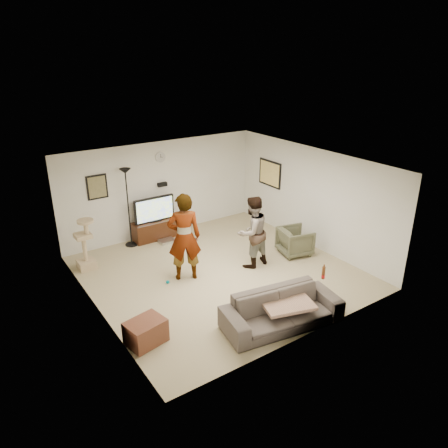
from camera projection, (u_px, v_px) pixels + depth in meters
floor at (219, 273)px, 9.60m from camera, size 5.50×5.50×0.02m
ceiling at (219, 164)px, 8.64m from camera, size 5.50×5.50×0.02m
wall_back at (162, 189)px, 11.22m from camera, size 5.50×0.04×2.50m
wall_front at (311, 273)px, 7.02m from camera, size 5.50×0.04×2.50m
wall_left at (93, 253)px, 7.70m from camera, size 0.04×5.50×2.50m
wall_right at (312, 198)px, 10.55m from camera, size 0.04×5.50×2.50m
wall_clock at (160, 157)px, 10.88m from camera, size 0.26×0.04×0.26m
wall_speaker at (162, 184)px, 11.13m from camera, size 0.25×0.10×0.10m
picture_back at (97, 187)px, 10.19m from camera, size 0.42×0.03×0.52m
picture_right at (270, 173)px, 11.66m from camera, size 0.03×0.78×0.62m
tv_stand at (156, 229)px, 11.23m from camera, size 1.20×0.45×0.50m
console_box at (167, 241)px, 11.08m from camera, size 0.40×0.30×0.07m
tv at (154, 209)px, 11.01m from camera, size 1.09×0.08×0.65m
tv_screen at (155, 210)px, 10.98m from camera, size 1.00×0.01×0.57m
floor_lamp at (128, 208)px, 10.56m from camera, size 0.32×0.32×2.01m
cat_tree at (84, 245)px, 9.56m from camera, size 0.39×0.39×1.20m
person_left at (184, 237)px, 9.01m from camera, size 0.84×0.71×1.95m
person_right at (252, 232)px, 9.60m from camera, size 0.87×0.71×1.68m
sofa at (282, 310)px, 7.67m from camera, size 2.29×1.20×0.64m
throw_blanket at (287, 303)px, 7.68m from camera, size 1.06×0.93×0.06m
beer_bottle at (323, 273)px, 8.02m from camera, size 0.06×0.06×0.25m
armchair at (295, 241)px, 10.35m from camera, size 0.88×0.87×0.67m
side_table at (146, 332)px, 7.24m from camera, size 0.72×0.60×0.43m
toy_ball at (168, 282)px, 9.13m from camera, size 0.07×0.07×0.07m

